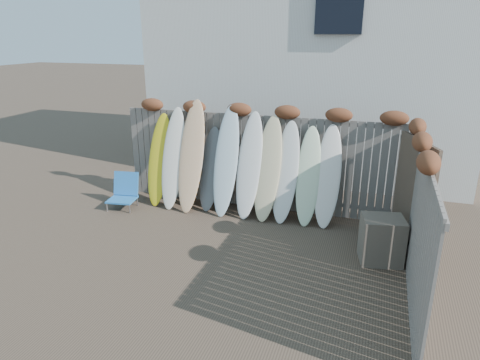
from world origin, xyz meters
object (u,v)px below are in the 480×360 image
(lattice_panel, at_px, (412,199))
(surfboard_0, at_px, (159,160))
(beach_chair, at_px, (124,192))
(wooden_crate, at_px, (382,240))

(lattice_panel, height_order, surfboard_0, lattice_panel)
(beach_chair, bearing_deg, wooden_crate, -7.73)
(beach_chair, bearing_deg, lattice_panel, -3.00)
(beach_chair, distance_m, surfboard_0, 1.02)
(wooden_crate, relative_size, surfboard_0, 0.38)
(lattice_panel, distance_m, surfboard_0, 5.16)
(wooden_crate, bearing_deg, beach_chair, 172.27)
(beach_chair, bearing_deg, surfboard_0, 37.96)
(beach_chair, xyz_separation_m, wooden_crate, (5.31, -0.72, 0.04))
(wooden_crate, distance_m, surfboard_0, 4.87)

